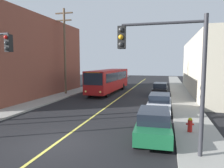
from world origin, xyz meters
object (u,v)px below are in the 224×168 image
utility_pole_mid (65,48)px  city_bus (109,80)px  parked_car_white (160,103)px  parked_car_black (160,89)px  traffic_signal_right_corner (166,60)px  fire_hydrant (190,124)px  parked_car_green (154,124)px

utility_pole_mid → city_bus: bearing=34.2°
parked_car_white → parked_car_black: bearing=91.5°
traffic_signal_right_corner → fire_hydrant: 5.13m
parked_car_black → traffic_signal_right_corner: traffic_signal_right_corner is taller
parked_car_white → parked_car_black: same height
parked_car_black → traffic_signal_right_corner: bearing=-87.6°
utility_pole_mid → traffic_signal_right_corner: utility_pole_mid is taller
city_bus → parked_car_black: (7.11, -0.78, -0.98)m
city_bus → fire_hydrant: 17.93m
city_bus → traffic_signal_right_corner: size_ratio=2.04×
parked_car_black → utility_pole_mid: bearing=-167.8°
city_bus → parked_car_white: (7.37, -10.54, -0.98)m
city_bus → traffic_signal_right_corner: bearing=-67.1°
parked_car_green → fire_hydrant: bearing=32.6°
fire_hydrant → utility_pole_mid: bearing=140.3°
city_bus → utility_pole_mid: 7.45m
city_bus → parked_car_black: size_ratio=2.75×
parked_car_black → parked_car_white: bearing=-88.5°
city_bus → traffic_signal_right_corner: traffic_signal_right_corner is taller
city_bus → utility_pole_mid: bearing=-145.8°
parked_car_white → fire_hydrant: bearing=-68.1°
parked_car_green → traffic_signal_right_corner: traffic_signal_right_corner is taller
parked_car_white → fire_hydrant: parked_car_white is taller
city_bus → traffic_signal_right_corner: (7.84, -18.52, 2.49)m
parked_car_white → fire_hydrant: size_ratio=5.26×
city_bus → parked_car_black: city_bus is taller
traffic_signal_right_corner → fire_hydrant: traffic_signal_right_corner is taller
parked_car_white → utility_pole_mid: bearing=150.1°
parked_car_white → utility_pole_mid: utility_pole_mid is taller
parked_car_black → traffic_signal_right_corner: size_ratio=0.74×
utility_pole_mid → fire_hydrant: bearing=-39.7°
parked_car_black → traffic_signal_right_corner: (0.73, -17.74, 3.46)m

